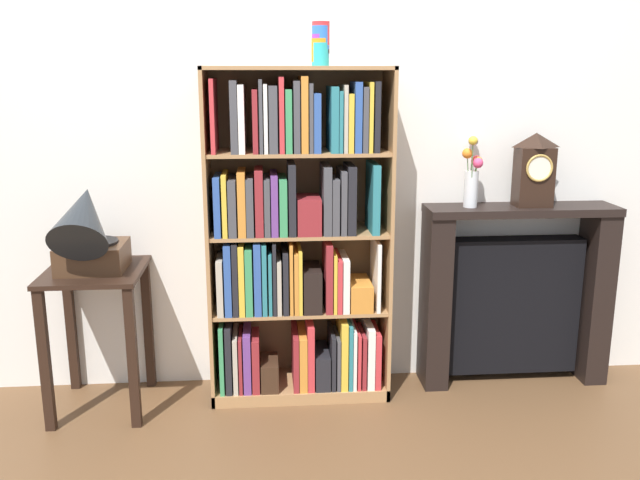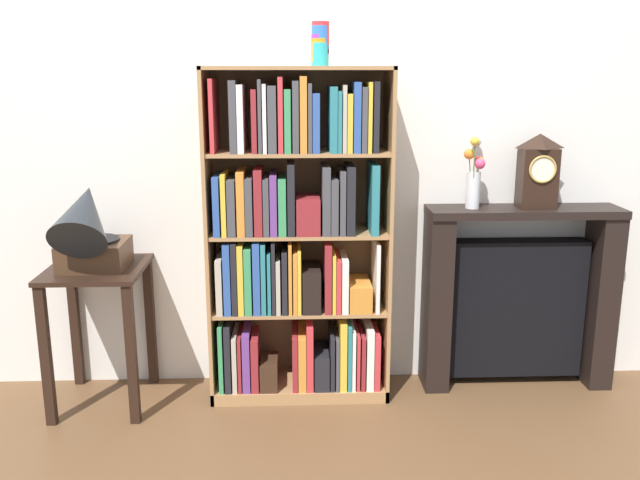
% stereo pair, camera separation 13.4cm
% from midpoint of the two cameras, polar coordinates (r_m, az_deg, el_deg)
% --- Properties ---
extents(ground_plane, '(7.45, 6.40, 0.02)m').
position_cam_midpoint_polar(ground_plane, '(3.54, -0.55, -13.40)').
color(ground_plane, brown).
extents(wall_back, '(4.45, 0.08, 2.60)m').
position_cam_midpoint_polar(wall_back, '(3.49, 0.57, 8.70)').
color(wall_back, silver).
rests_on(wall_back, ground).
extents(bookshelf, '(0.89, 0.33, 1.64)m').
position_cam_midpoint_polar(bookshelf, '(3.36, -0.85, -0.73)').
color(bookshelf, '#A87A4C').
rests_on(bookshelf, ground).
extents(cup_stack, '(0.08, 0.08, 0.20)m').
position_cam_midpoint_polar(cup_stack, '(3.24, 1.26, 16.07)').
color(cup_stack, '#28B2B7').
rests_on(cup_stack, bookshelf).
extents(side_table_left, '(0.45, 0.50, 0.70)m').
position_cam_midpoint_polar(side_table_left, '(3.48, -16.95, -5.21)').
color(side_table_left, black).
rests_on(side_table_left, ground).
extents(gramophone, '(0.30, 0.47, 0.49)m').
position_cam_midpoint_polar(gramophone, '(3.30, -17.77, 0.97)').
color(gramophone, '#472D1C').
rests_on(gramophone, side_table_left).
extents(fireplace_mantel, '(0.98, 0.25, 0.95)m').
position_cam_midpoint_polar(fireplace_mantel, '(3.73, 17.17, -4.65)').
color(fireplace_mantel, black).
rests_on(fireplace_mantel, ground).
extents(mantel_clock, '(0.18, 0.13, 0.37)m').
position_cam_midpoint_polar(mantel_clock, '(3.58, 18.79, 5.48)').
color(mantel_clock, black).
rests_on(mantel_clock, fireplace_mantel).
extents(flower_vase, '(0.11, 0.19, 0.36)m').
position_cam_midpoint_polar(flower_vase, '(3.48, 13.87, 5.43)').
color(flower_vase, silver).
rests_on(flower_vase, fireplace_mantel).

